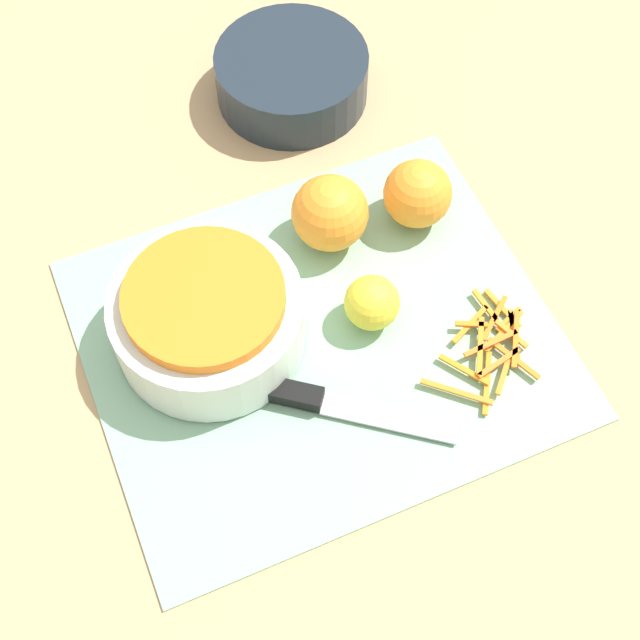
{
  "coord_description": "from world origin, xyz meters",
  "views": [
    {
      "loc": [
        -0.16,
        -0.38,
        0.75
      ],
      "look_at": [
        0.0,
        0.0,
        0.04
      ],
      "focal_mm": 50.0,
      "sensor_mm": 36.0,
      "label": 1
    }
  ],
  "objects_px": {
    "knife": "(298,396)",
    "orange_right": "(330,213)",
    "bowl_dark": "(292,76)",
    "lemon": "(370,299)",
    "bowl_speckled": "(208,316)",
    "orange_left": "(418,194)"
  },
  "relations": [
    {
      "from": "knife",
      "to": "orange_right",
      "type": "xyz_separation_m",
      "value": [
        0.1,
        0.16,
        0.03
      ]
    },
    {
      "from": "bowl_dark",
      "to": "lemon",
      "type": "bearing_deg",
      "value": -98.09
    },
    {
      "from": "bowl_speckled",
      "to": "orange_left",
      "type": "xyz_separation_m",
      "value": [
        0.24,
        0.05,
        -0.0
      ]
    },
    {
      "from": "bowl_speckled",
      "to": "bowl_dark",
      "type": "distance_m",
      "value": 0.33
    },
    {
      "from": "orange_left",
      "to": "lemon",
      "type": "distance_m",
      "value": 0.13
    },
    {
      "from": "bowl_speckled",
      "to": "orange_left",
      "type": "height_order",
      "value": "bowl_speckled"
    },
    {
      "from": "orange_left",
      "to": "orange_right",
      "type": "bearing_deg",
      "value": 173.75
    },
    {
      "from": "bowl_speckled",
      "to": "knife",
      "type": "xyz_separation_m",
      "value": [
        0.05,
        -0.09,
        -0.03
      ]
    },
    {
      "from": "bowl_dark",
      "to": "knife",
      "type": "bearing_deg",
      "value": -111.41
    },
    {
      "from": "bowl_speckled",
      "to": "bowl_dark",
      "type": "relative_size",
      "value": 1.05
    },
    {
      "from": "orange_left",
      "to": "lemon",
      "type": "height_order",
      "value": "orange_left"
    },
    {
      "from": "knife",
      "to": "lemon",
      "type": "relative_size",
      "value": 3.54
    },
    {
      "from": "bowl_speckled",
      "to": "orange_right",
      "type": "distance_m",
      "value": 0.16
    },
    {
      "from": "orange_left",
      "to": "lemon",
      "type": "xyz_separation_m",
      "value": [
        -0.09,
        -0.09,
        -0.01
      ]
    },
    {
      "from": "bowl_dark",
      "to": "orange_right",
      "type": "bearing_deg",
      "value": -101.53
    },
    {
      "from": "orange_left",
      "to": "bowl_dark",
      "type": "bearing_deg",
      "value": 103.35
    },
    {
      "from": "orange_right",
      "to": "lemon",
      "type": "xyz_separation_m",
      "value": [
        -0.0,
        -0.1,
        -0.01
      ]
    },
    {
      "from": "orange_right",
      "to": "knife",
      "type": "bearing_deg",
      "value": -122.4
    },
    {
      "from": "bowl_dark",
      "to": "lemon",
      "type": "relative_size",
      "value": 3.19
    },
    {
      "from": "knife",
      "to": "orange_left",
      "type": "relative_size",
      "value": 2.7
    },
    {
      "from": "orange_left",
      "to": "knife",
      "type": "bearing_deg",
      "value": -142.48
    },
    {
      "from": "knife",
      "to": "lemon",
      "type": "bearing_deg",
      "value": 67.04
    }
  ]
}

